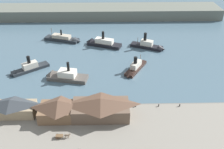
% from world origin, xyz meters
% --- Properties ---
extents(ground_plane, '(320.00, 320.00, 0.00)m').
position_xyz_m(ground_plane, '(0.00, 0.00, 0.00)').
color(ground_plane, '#476070').
extents(quay_promenade, '(110.00, 36.00, 1.20)m').
position_xyz_m(quay_promenade, '(0.00, -22.00, 0.60)').
color(quay_promenade, gray).
rests_on(quay_promenade, ground).
extents(seawall_edge, '(110.00, 0.80, 1.00)m').
position_xyz_m(seawall_edge, '(0.00, -3.60, 0.50)').
color(seawall_edge, '#666159').
rests_on(seawall_edge, ground).
extents(ferry_shed_east_terminal, '(18.67, 8.30, 6.99)m').
position_xyz_m(ferry_shed_east_terminal, '(-36.07, -8.87, 4.75)').
color(ferry_shed_east_terminal, '#998466').
rests_on(ferry_shed_east_terminal, quay_promenade).
extents(ferry_shed_central_terminal, '(15.18, 10.42, 7.85)m').
position_xyz_m(ferry_shed_central_terminal, '(-17.31, -10.91, 5.19)').
color(ferry_shed_central_terminal, brown).
rests_on(ferry_shed_central_terminal, quay_promenade).
extents(ferry_shed_customs_shed, '(22.23, 11.46, 8.25)m').
position_xyz_m(ferry_shed_customs_shed, '(-1.24, -10.54, 5.39)').
color(ferry_shed_customs_shed, brown).
rests_on(ferry_shed_customs_shed, quay_promenade).
extents(horse_cart, '(5.48, 1.52, 1.87)m').
position_xyz_m(horse_cart, '(-14.61, -22.13, 2.13)').
color(horse_cart, brown).
rests_on(horse_cart, quay_promenade).
extents(mooring_post_center_west, '(0.44, 0.44, 0.90)m').
position_xyz_m(mooring_post_center_west, '(22.45, -5.36, 1.65)').
color(mooring_post_center_west, black).
rests_on(mooring_post_center_west, quay_promenade).
extents(mooring_post_center_east, '(0.44, 0.44, 0.90)m').
position_xyz_m(mooring_post_center_east, '(31.12, -5.52, 1.65)').
color(mooring_post_center_east, black).
rests_on(mooring_post_center_east, quay_promenade).
extents(mooring_post_west, '(0.44, 0.44, 0.90)m').
position_xyz_m(mooring_post_west, '(12.86, -5.45, 1.65)').
color(mooring_post_west, black).
rests_on(mooring_post_west, quay_promenade).
extents(ferry_moored_east, '(23.26, 13.65, 11.04)m').
position_xyz_m(ferry_moored_east, '(-2.36, 56.69, 1.68)').
color(ferry_moored_east, black).
rests_on(ferry_moored_east, ground).
extents(ferry_near_quay, '(24.66, 12.67, 9.51)m').
position_xyz_m(ferry_near_quay, '(-24.91, 63.60, 1.41)').
color(ferry_near_quay, '#23282D').
rests_on(ferry_near_quay, ground).
extents(ferry_mid_harbor, '(21.87, 10.51, 11.58)m').
position_xyz_m(ferry_mid_harbor, '(-20.12, 18.48, 1.71)').
color(ferry_mid_harbor, '#514C47').
rests_on(ferry_mid_harbor, ground).
extents(ferry_moored_west, '(21.10, 13.03, 10.77)m').
position_xyz_m(ferry_moored_west, '(27.25, 51.66, 1.73)').
color(ferry_moored_west, black).
rests_on(ferry_moored_west, ground).
extents(ferry_departing_north, '(19.52, 15.98, 9.48)m').
position_xyz_m(ferry_departing_north, '(-39.81, 26.00, 1.58)').
color(ferry_departing_north, '#23282D').
rests_on(ferry_departing_north, ground).
extents(ferry_approaching_east, '(13.66, 18.96, 9.04)m').
position_xyz_m(ferry_approaching_east, '(15.36, 24.97, 1.58)').
color(ferry_approaching_east, black).
rests_on(ferry_approaching_east, ground).
extents(far_headland, '(180.00, 24.00, 8.00)m').
position_xyz_m(far_headland, '(0.00, 110.00, 4.00)').
color(far_headland, '#60665B').
rests_on(far_headland, ground).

